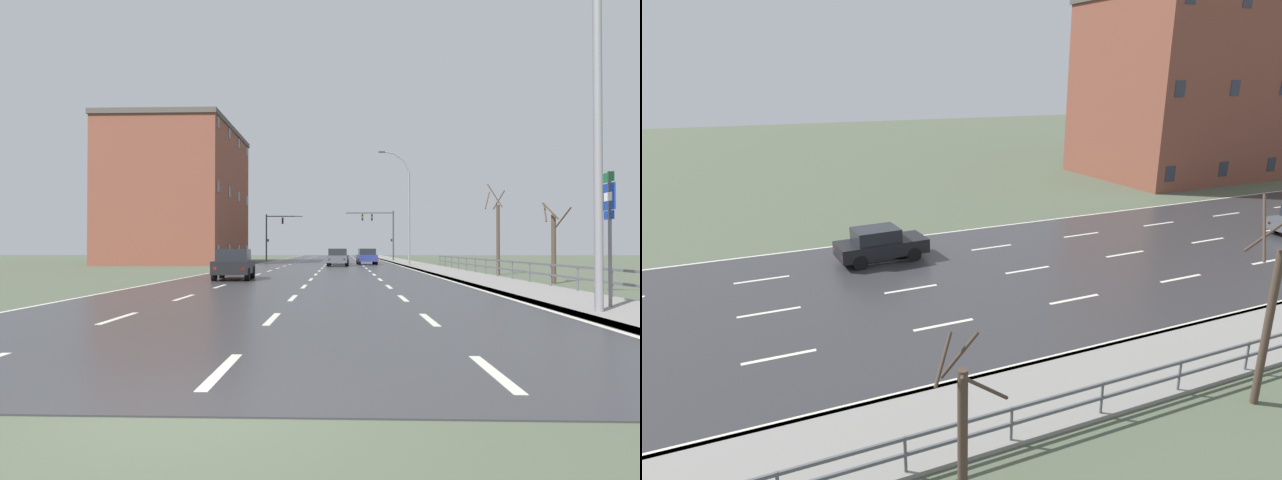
{
  "view_description": "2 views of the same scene",
  "coord_description": "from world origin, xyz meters",
  "views": [
    {
      "loc": [
        1.56,
        -5.37,
        1.61
      ],
      "look_at": [
        -0.37,
        45.27,
        2.34
      ],
      "focal_mm": 32.04,
      "sensor_mm": 36.0,
      "label": 1
    },
    {
      "loc": [
        18.96,
        17.45,
        8.24
      ],
      "look_at": [
        0.0,
        25.84,
        1.8
      ],
      "focal_mm": 29.93,
      "sensor_mm": 36.0,
      "label": 2
    }
  ],
  "objects": [
    {
      "name": "traffic_signal_right",
      "position": [
        6.43,
        64.9,
        4.31
      ],
      "size": [
        5.92,
        0.36,
        6.21
      ],
      "color": "#38383A",
      "rests_on": "ground"
    },
    {
      "name": "road_asphalt_strip",
      "position": [
        0.0,
        59.99,
        0.01
      ],
      "size": [
        14.0,
        120.0,
        0.03
      ],
      "color": "#303033",
      "rests_on": "ground"
    },
    {
      "name": "guardrail",
      "position": [
        9.85,
        24.0,
        0.71
      ],
      "size": [
        0.07,
        38.5,
        1.0
      ],
      "color": "#515459",
      "rests_on": "ground"
    },
    {
      "name": "car_far_left",
      "position": [
        -3.92,
        23.45,
        0.8
      ],
      "size": [
        2.02,
        4.2,
        1.57
      ],
      "rotation": [
        0.0,
        0.0,
        0.06
      ],
      "color": "black",
      "rests_on": "ground"
    },
    {
      "name": "street_lamp_foreground",
      "position": [
        7.45,
        8.28,
        5.32
      ],
      "size": [
        2.47,
        0.24,
        10.87
      ],
      "color": "slate",
      "rests_on": "ground"
    },
    {
      "name": "sidewalk_right",
      "position": [
        8.43,
        60.0,
        0.06
      ],
      "size": [
        3.0,
        120.0,
        0.12
      ],
      "color": "gray",
      "rests_on": "ground"
    },
    {
      "name": "car_near_right",
      "position": [
        1.17,
        51.72,
        0.8
      ],
      "size": [
        1.85,
        4.11,
        1.57
      ],
      "rotation": [
        0.0,
        0.0,
        -0.0
      ],
      "color": "#B7B7BC",
      "rests_on": "ground"
    },
    {
      "name": "brick_building",
      "position": [
        -15.67,
        54.57,
        7.18
      ],
      "size": [
        11.92,
        18.65,
        14.34
      ],
      "color": "brown",
      "rests_on": "ground"
    },
    {
      "name": "street_lamp_midground",
      "position": [
        7.4,
        46.02,
        5.05
      ],
      "size": [
        2.81,
        0.24,
        10.38
      ],
      "color": "slate",
      "rests_on": "ground"
    },
    {
      "name": "bare_tree_near",
      "position": [
        11.19,
        20.9,
        1.76
      ],
      "size": [
        1.24,
        1.32,
        3.7
      ],
      "color": "#423328",
      "rests_on": "ground"
    },
    {
      "name": "ground_plane",
      "position": [
        0.0,
        48.0,
        -0.06
      ],
      "size": [
        160.0,
        160.0,
        0.12
      ],
      "color": "#4C5642"
    },
    {
      "name": "car_mid_centre",
      "position": [
        1.22,
        45.59,
        0.8
      ],
      "size": [
        1.98,
        4.17,
        1.57
      ],
      "rotation": [
        0.0,
        0.0,
        -0.04
      ],
      "color": "#474C51",
      "rests_on": "ground"
    },
    {
      "name": "bare_tree_mid",
      "position": [
        10.95,
        29.37,
        2.41
      ],
      "size": [
        1.33,
        1.62,
        5.49
      ],
      "color": "#423328",
      "rests_on": "ground"
    },
    {
      "name": "traffic_signal_left",
      "position": [
        -7.08,
        65.99,
        3.84
      ],
      "size": [
        4.64,
        0.36,
        5.87
      ],
      "color": "#38383A",
      "rests_on": "ground"
    },
    {
      "name": "car_far_right",
      "position": [
        4.02,
        50.54,
        0.8
      ],
      "size": [
        1.99,
        4.18,
        1.57
      ],
      "rotation": [
        0.0,
        0.0,
        0.05
      ],
      "color": "navy",
      "rests_on": "ground"
    },
    {
      "name": "highway_sign",
      "position": [
        8.39,
        9.44,
        2.29
      ],
      "size": [
        0.09,
        0.68,
        3.58
      ],
      "color": "slate",
      "rests_on": "ground"
    }
  ]
}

